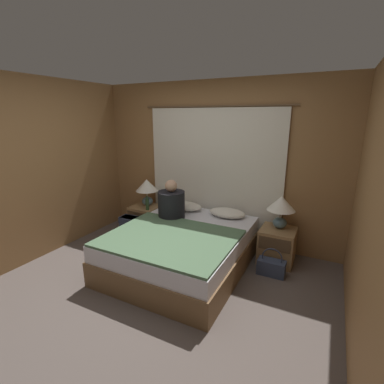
{
  "coord_description": "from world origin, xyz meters",
  "views": [
    {
      "loc": [
        1.65,
        -2.21,
        1.98
      ],
      "look_at": [
        0.0,
        1.04,
        0.97
      ],
      "focal_mm": 26.0,
      "sensor_mm": 36.0,
      "label": 1
    }
  ],
  "objects_px": {
    "nightstand_left": "(146,219)",
    "nightstand_right": "(277,245)",
    "lamp_left": "(147,188)",
    "person_left_in_bed": "(171,203)",
    "handbag_on_floor": "(271,267)",
    "lamp_right": "(281,206)",
    "backpack_on_floor": "(131,229)",
    "bed": "(182,248)",
    "pillow_left": "(185,206)",
    "pillow_right": "(227,213)",
    "beer_bottle_on_left_stand": "(147,204)"
  },
  "relations": [
    {
      "from": "nightstand_left",
      "to": "lamp_right",
      "type": "height_order",
      "value": "lamp_right"
    },
    {
      "from": "bed",
      "to": "beer_bottle_on_left_stand",
      "type": "distance_m",
      "value": 1.17
    },
    {
      "from": "nightstand_right",
      "to": "lamp_left",
      "type": "relative_size",
      "value": 1.06
    },
    {
      "from": "pillow_left",
      "to": "backpack_on_floor",
      "type": "bearing_deg",
      "value": -145.56
    },
    {
      "from": "pillow_right",
      "to": "backpack_on_floor",
      "type": "bearing_deg",
      "value": -160.91
    },
    {
      "from": "person_left_in_bed",
      "to": "bed",
      "type": "bearing_deg",
      "value": -43.44
    },
    {
      "from": "backpack_on_floor",
      "to": "handbag_on_floor",
      "type": "xyz_separation_m",
      "value": [
        2.19,
        0.08,
        -0.14
      ]
    },
    {
      "from": "bed",
      "to": "nightstand_right",
      "type": "xyz_separation_m",
      "value": [
        1.11,
        0.71,
        -0.02
      ]
    },
    {
      "from": "nightstand_left",
      "to": "pillow_right",
      "type": "relative_size",
      "value": 0.88
    },
    {
      "from": "lamp_right",
      "to": "backpack_on_floor",
      "type": "bearing_deg",
      "value": -166.66
    },
    {
      "from": "nightstand_right",
      "to": "pillow_right",
      "type": "xyz_separation_m",
      "value": [
        -0.76,
        0.04,
        0.34
      ]
    },
    {
      "from": "lamp_left",
      "to": "pillow_right",
      "type": "relative_size",
      "value": 0.84
    },
    {
      "from": "nightstand_right",
      "to": "pillow_left",
      "type": "height_order",
      "value": "pillow_left"
    },
    {
      "from": "beer_bottle_on_left_stand",
      "to": "backpack_on_floor",
      "type": "relative_size",
      "value": 0.53
    },
    {
      "from": "bed",
      "to": "pillow_right",
      "type": "relative_size",
      "value": 3.52
    },
    {
      "from": "lamp_left",
      "to": "lamp_right",
      "type": "height_order",
      "value": "same"
    },
    {
      "from": "bed",
      "to": "beer_bottle_on_left_stand",
      "type": "height_order",
      "value": "beer_bottle_on_left_stand"
    },
    {
      "from": "bed",
      "to": "lamp_left",
      "type": "height_order",
      "value": "lamp_left"
    },
    {
      "from": "lamp_left",
      "to": "person_left_in_bed",
      "type": "distance_m",
      "value": 0.85
    },
    {
      "from": "backpack_on_floor",
      "to": "lamp_left",
      "type": "bearing_deg",
      "value": 93.97
    },
    {
      "from": "nightstand_left",
      "to": "pillow_left",
      "type": "relative_size",
      "value": 0.88
    },
    {
      "from": "nightstand_left",
      "to": "person_left_in_bed",
      "type": "distance_m",
      "value": 0.96
    },
    {
      "from": "nightstand_right",
      "to": "pillow_right",
      "type": "relative_size",
      "value": 0.88
    },
    {
      "from": "pillow_left",
      "to": "backpack_on_floor",
      "type": "distance_m",
      "value": 0.94
    },
    {
      "from": "lamp_left",
      "to": "lamp_right",
      "type": "relative_size",
      "value": 1.0
    },
    {
      "from": "bed",
      "to": "lamp_right",
      "type": "distance_m",
      "value": 1.45
    },
    {
      "from": "beer_bottle_on_left_stand",
      "to": "handbag_on_floor",
      "type": "height_order",
      "value": "beer_bottle_on_left_stand"
    },
    {
      "from": "handbag_on_floor",
      "to": "nightstand_left",
      "type": "bearing_deg",
      "value": 170.44
    },
    {
      "from": "person_left_in_bed",
      "to": "lamp_left",
      "type": "bearing_deg",
      "value": 150.41
    },
    {
      "from": "pillow_right",
      "to": "backpack_on_floor",
      "type": "distance_m",
      "value": 1.55
    },
    {
      "from": "nightstand_left",
      "to": "nightstand_right",
      "type": "height_order",
      "value": "same"
    },
    {
      "from": "pillow_left",
      "to": "pillow_right",
      "type": "relative_size",
      "value": 1.0
    },
    {
      "from": "backpack_on_floor",
      "to": "nightstand_left",
      "type": "bearing_deg",
      "value": 94.51
    },
    {
      "from": "lamp_left",
      "to": "person_left_in_bed",
      "type": "bearing_deg",
      "value": -29.59
    },
    {
      "from": "nightstand_right",
      "to": "backpack_on_floor",
      "type": "relative_size",
      "value": 1.09
    },
    {
      "from": "handbag_on_floor",
      "to": "nightstand_right",
      "type": "bearing_deg",
      "value": 91.53
    },
    {
      "from": "nightstand_left",
      "to": "person_left_in_bed",
      "type": "height_order",
      "value": "person_left_in_bed"
    },
    {
      "from": "beer_bottle_on_left_stand",
      "to": "backpack_on_floor",
      "type": "distance_m",
      "value": 0.47
    },
    {
      "from": "backpack_on_floor",
      "to": "lamp_right",
      "type": "bearing_deg",
      "value": 13.34
    },
    {
      "from": "nightstand_left",
      "to": "beer_bottle_on_left_stand",
      "type": "relative_size",
      "value": 2.06
    },
    {
      "from": "bed",
      "to": "backpack_on_floor",
      "type": "xyz_separation_m",
      "value": [
        -1.07,
        0.25,
        -0.01
      ]
    },
    {
      "from": "lamp_left",
      "to": "person_left_in_bed",
      "type": "height_order",
      "value": "person_left_in_bed"
    },
    {
      "from": "lamp_left",
      "to": "lamp_right",
      "type": "distance_m",
      "value": 2.22
    },
    {
      "from": "nightstand_left",
      "to": "handbag_on_floor",
      "type": "xyz_separation_m",
      "value": [
        2.23,
        -0.38,
        -0.13
      ]
    },
    {
      "from": "lamp_right",
      "to": "handbag_on_floor",
      "type": "distance_m",
      "value": 0.81
    },
    {
      "from": "bed",
      "to": "pillow_left",
      "type": "height_order",
      "value": "pillow_left"
    },
    {
      "from": "pillow_left",
      "to": "pillow_right",
      "type": "xyz_separation_m",
      "value": [
        0.71,
        0.0,
        0.0
      ]
    },
    {
      "from": "nightstand_left",
      "to": "handbag_on_floor",
      "type": "relative_size",
      "value": 1.31
    },
    {
      "from": "lamp_left",
      "to": "handbag_on_floor",
      "type": "bearing_deg",
      "value": -11.12
    },
    {
      "from": "pillow_right",
      "to": "backpack_on_floor",
      "type": "height_order",
      "value": "pillow_right"
    }
  ]
}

